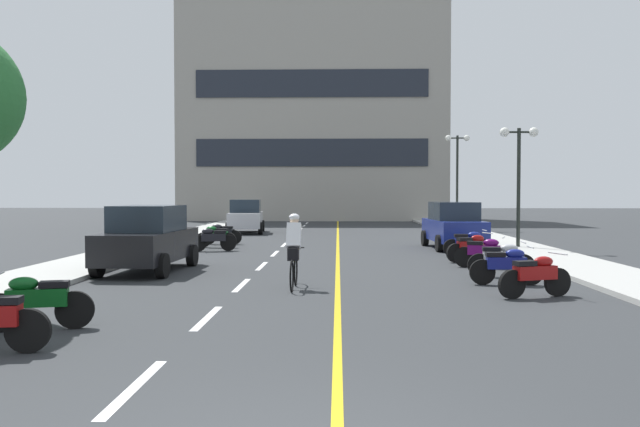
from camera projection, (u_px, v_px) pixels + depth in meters
name	position (u px, v px, depth m)	size (l,w,h in m)	color
ground_plane	(332.00, 247.00, 26.12)	(140.00, 140.00, 0.00)	#2D3033
curb_left	(173.00, 240.00, 29.31)	(2.40, 72.00, 0.12)	#A8A8A3
curb_right	(494.00, 240.00, 28.91)	(2.40, 72.00, 0.12)	#A8A8A3
lane_dash_0	(135.00, 387.00, 7.19)	(0.14, 2.20, 0.01)	silver
lane_dash_1	(207.00, 318.00, 11.18)	(0.14, 2.20, 0.01)	silver
lane_dash_2	(242.00, 285.00, 15.18)	(0.14, 2.20, 0.01)	silver
lane_dash_3	(262.00, 266.00, 19.18)	(0.14, 2.20, 0.01)	silver
lane_dash_4	(275.00, 254.00, 23.17)	(0.14, 2.20, 0.01)	silver
lane_dash_5	(284.00, 245.00, 27.17)	(0.14, 2.20, 0.01)	silver
lane_dash_6	(291.00, 238.00, 31.17)	(0.14, 2.20, 0.01)	silver
lane_dash_7	(296.00, 233.00, 35.16)	(0.14, 2.20, 0.01)	silver
lane_dash_8	(301.00, 229.00, 39.16)	(0.14, 2.20, 0.01)	silver
lane_dash_9	(304.00, 226.00, 43.16)	(0.14, 2.20, 0.01)	silver
lane_dash_10	(307.00, 223.00, 47.15)	(0.14, 2.20, 0.01)	silver
lane_dash_11	(309.00, 221.00, 51.15)	(0.14, 2.20, 0.01)	silver
centre_line_yellow	(338.00, 241.00, 29.11)	(0.12, 66.00, 0.01)	gold
office_building	(314.00, 114.00, 54.27)	(21.29, 8.92, 17.69)	#9E998E
street_lamp_mid	(519.00, 158.00, 24.66)	(1.46, 0.36, 4.55)	black
street_lamp_far	(457.00, 161.00, 38.61)	(1.46, 0.36, 5.51)	black
parked_car_near	(148.00, 238.00, 17.82)	(2.07, 4.27, 1.82)	black
parked_car_mid	(454.00, 225.00, 25.20)	(2.11, 4.29, 1.82)	black
parked_car_far	(246.00, 216.00, 35.29)	(2.18, 4.32, 1.82)	black
motorcycle_1	(37.00, 300.00, 10.15)	(1.67, 0.70, 0.92)	black
motorcycle_2	(536.00, 275.00, 13.35)	(1.64, 0.80, 0.92)	black
motorcycle_3	(507.00, 265.00, 15.19)	(1.70, 0.60, 0.92)	black
motorcycle_4	(502.00, 259.00, 16.66)	(1.70, 0.60, 0.92)	black
motorcycle_5	(484.00, 252.00, 18.65)	(1.64, 0.79, 0.92)	black
motorcycle_6	(472.00, 247.00, 20.29)	(1.65, 0.75, 0.92)	black
motorcycle_7	(469.00, 243.00, 22.01)	(1.70, 0.60, 0.92)	black
motorcycle_8	(213.00, 239.00, 24.11)	(1.67, 0.70, 0.92)	black
motorcycle_9	(216.00, 236.00, 25.71)	(1.68, 0.64, 0.92)	black
motorcycle_10	(221.00, 233.00, 27.37)	(1.70, 0.60, 0.92)	black
cyclist_rider	(294.00, 249.00, 14.68)	(0.42, 1.77, 1.71)	black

